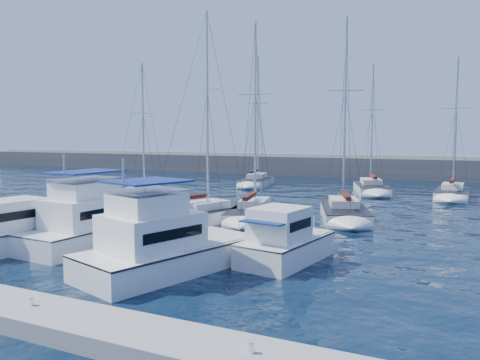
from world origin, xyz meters
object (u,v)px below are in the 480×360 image
at_px(sailboat_mid_c, 253,213).
at_px(sailboat_back_b, 371,188).
at_px(sailboat_mid_a, 140,198).
at_px(sailboat_back_a, 256,181).
at_px(motor_yacht_stbd_outer, 284,243).
at_px(sailboat_mid_d, 344,212).
at_px(sailboat_back_c, 452,194).
at_px(motor_yacht_port_outer, 21,231).
at_px(sailboat_mid_b, 201,215).
at_px(motor_yacht_stbd_inner, 163,248).
at_px(motor_yacht_port_inner, 100,224).

relative_size(sailboat_mid_c, sailboat_back_b, 1.02).
xyz_separation_m(sailboat_mid_a, sailboat_back_a, (3.61, 19.08, 0.03)).
bearing_deg(motor_yacht_stbd_outer, sailboat_mid_d, 99.64).
distance_m(motor_yacht_stbd_outer, sailboat_mid_d, 13.41).
xyz_separation_m(sailboat_back_b, sailboat_back_c, (8.24, -1.76, 0.01)).
height_order(motor_yacht_port_outer, sailboat_back_b, sailboat_back_b).
relative_size(motor_yacht_port_outer, sailboat_mid_c, 0.51).
relative_size(sailboat_mid_b, sailboat_mid_d, 0.99).
bearing_deg(sailboat_mid_c, motor_yacht_stbd_inner, -95.58).
bearing_deg(motor_yacht_stbd_inner, sailboat_back_c, 88.16).
bearing_deg(sailboat_mid_c, sailboat_mid_d, 15.61).
bearing_deg(sailboat_mid_b, motor_yacht_stbd_outer, -21.03).
height_order(motor_yacht_port_inner, sailboat_back_c, sailboat_back_c).
distance_m(motor_yacht_port_outer, sailboat_mid_c, 15.90).
bearing_deg(sailboat_mid_b, sailboat_mid_a, 166.49).
bearing_deg(motor_yacht_port_outer, motor_yacht_stbd_inner, 3.98).
distance_m(motor_yacht_stbd_outer, sailboat_mid_b, 11.84).
height_order(sailboat_mid_d, sailboat_back_a, sailboat_back_a).
bearing_deg(motor_yacht_port_inner, motor_yacht_stbd_inner, -23.01).
relative_size(motor_yacht_stbd_outer, sailboat_mid_a, 0.45).
relative_size(sailboat_mid_a, sailboat_mid_c, 0.89).
xyz_separation_m(motor_yacht_port_outer, motor_yacht_port_inner, (3.05, 2.92, 0.19)).
bearing_deg(sailboat_mid_d, sailboat_back_b, 74.97).
bearing_deg(motor_yacht_stbd_outer, motor_yacht_port_outer, -156.88).
height_order(sailboat_mid_c, sailboat_mid_d, sailboat_mid_d).
height_order(motor_yacht_port_inner, motor_yacht_stbd_inner, same).
height_order(sailboat_mid_a, sailboat_back_c, sailboat_back_c).
height_order(sailboat_back_a, sailboat_back_b, sailboat_back_a).
distance_m(motor_yacht_stbd_inner, sailboat_back_a, 38.62).
height_order(sailboat_mid_b, sailboat_mid_c, sailboat_mid_b).
distance_m(sailboat_mid_c, sailboat_back_a, 24.76).
bearing_deg(motor_yacht_port_outer, sailboat_mid_c, 65.90).
xyz_separation_m(motor_yacht_stbd_outer, sailboat_mid_d, (-0.09, 13.40, -0.41)).
relative_size(motor_yacht_stbd_inner, sailboat_mid_c, 0.62).
bearing_deg(motor_yacht_stbd_inner, sailboat_back_b, 101.79).
height_order(motor_yacht_port_inner, sailboat_mid_b, sailboat_mid_b).
bearing_deg(sailboat_back_a, motor_yacht_port_outer, -98.44).
bearing_deg(sailboat_mid_c, motor_yacht_stbd_outer, -71.32).
bearing_deg(sailboat_mid_b, motor_yacht_port_outer, -96.38).
distance_m(motor_yacht_port_outer, motor_yacht_port_inner, 4.23).
height_order(motor_yacht_stbd_outer, sailboat_back_c, sailboat_back_c).
height_order(sailboat_mid_c, sailboat_back_a, sailboat_back_a).
height_order(motor_yacht_stbd_inner, sailboat_mid_d, sailboat_mid_d).
xyz_separation_m(sailboat_mid_b, sailboat_back_a, (-6.63, 25.46, 0.01)).
xyz_separation_m(motor_yacht_stbd_outer, sailboat_mid_b, (-9.14, 7.52, -0.41)).
xyz_separation_m(sailboat_mid_d, sailboat_back_c, (7.17, 16.25, 0.00)).
xyz_separation_m(motor_yacht_stbd_inner, sailboat_mid_c, (-1.71, 14.11, -0.60)).
distance_m(sailboat_back_b, sailboat_back_c, 8.43).
height_order(motor_yacht_stbd_outer, sailboat_mid_b, sailboat_mid_b).
xyz_separation_m(motor_yacht_stbd_inner, sailboat_back_c, (11.51, 33.59, -0.60)).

